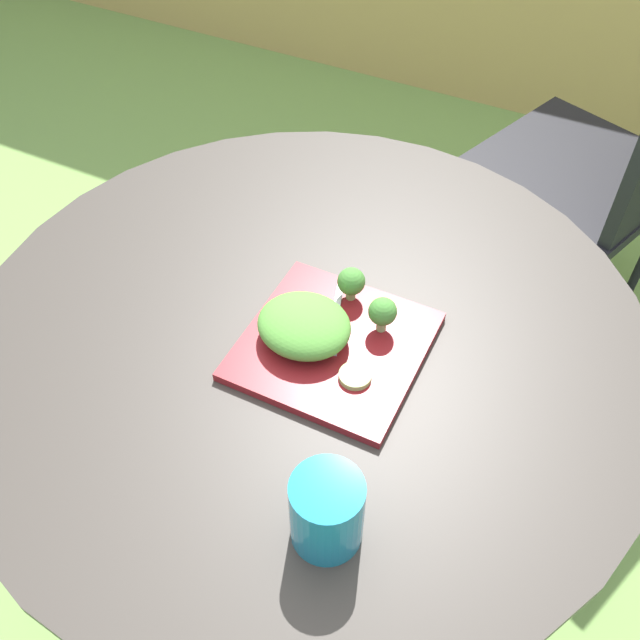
# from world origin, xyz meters

# --- Properties ---
(ground_plane) EXTENTS (12.00, 12.00, 0.00)m
(ground_plane) POSITION_xyz_m (0.00, 0.00, 0.00)
(ground_plane) COLOR #70994C
(patio_table) EXTENTS (1.00, 1.00, 0.71)m
(patio_table) POSITION_xyz_m (0.00, 0.00, 0.48)
(patio_table) COLOR #38332D
(patio_table) RESTS_ON ground_plane
(patio_chair) EXTENTS (0.57, 0.57, 0.90)m
(patio_chair) POSITION_xyz_m (0.33, 0.91, 0.53)
(patio_chair) COLOR black
(patio_chair) RESTS_ON ground_plane
(salad_plate) EXTENTS (0.24, 0.24, 0.01)m
(salad_plate) POSITION_xyz_m (0.05, -0.02, 0.71)
(salad_plate) COLOR maroon
(salad_plate) RESTS_ON patio_table
(drinking_glass) EXTENTS (0.08, 0.08, 0.10)m
(drinking_glass) POSITION_xyz_m (0.16, -0.27, 0.75)
(drinking_glass) COLOR teal
(drinking_glass) RESTS_ON patio_table
(fork) EXTENTS (0.06, 0.15, 0.00)m
(fork) POSITION_xyz_m (0.04, 0.02, 0.72)
(fork) COLOR silver
(fork) RESTS_ON salad_plate
(lettuce_mound) EXTENTS (0.13, 0.12, 0.05)m
(lettuce_mound) POSITION_xyz_m (0.01, -0.03, 0.75)
(lettuce_mound) COLOR #519338
(lettuce_mound) RESTS_ON salad_plate
(broccoli_floret_0) EXTENTS (0.04, 0.04, 0.05)m
(broccoli_floret_0) POSITION_xyz_m (0.04, 0.07, 0.75)
(broccoli_floret_0) COLOR #99B770
(broccoli_floret_0) RESTS_ON salad_plate
(broccoli_floret_1) EXTENTS (0.04, 0.04, 0.06)m
(broccoli_floret_1) POSITION_xyz_m (0.10, 0.04, 0.76)
(broccoli_floret_1) COLOR #99B770
(broccoli_floret_1) RESTS_ON salad_plate
(cucumber_slice_0) EXTENTS (0.04, 0.04, 0.01)m
(cucumber_slice_0) POSITION_xyz_m (0.10, -0.06, 0.73)
(cucumber_slice_0) COLOR #8EB766
(cucumber_slice_0) RESTS_ON salad_plate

